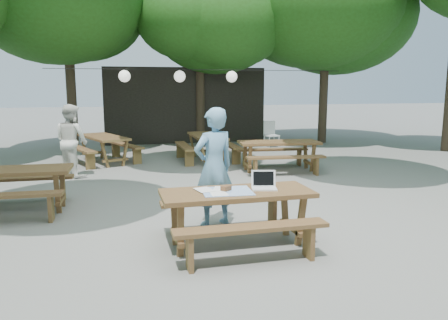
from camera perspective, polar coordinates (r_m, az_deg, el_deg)
name	(u,v)px	position (r m, az deg, el deg)	size (l,w,h in m)	color
ground	(243,208)	(7.71, 2.52, -6.33)	(80.00, 80.00, 0.00)	slate
pavilion	(181,104)	(17.81, -5.63, 7.28)	(6.00, 3.00, 2.80)	black
main_picnic_table	(237,217)	(5.88, 1.67, -7.49)	(2.00, 1.58, 0.75)	#4F2C1B
picnic_table_nw	(10,190)	(8.20, -26.19, -3.55)	(2.03, 1.64, 0.75)	#4F2C1B
picnic_table_ne	(279,156)	(11.08, 7.16, 0.58)	(2.07, 1.76, 0.75)	#4F2C1B
picnic_table_far_w	(104,149)	(12.61, -15.42, 1.40)	(2.17, 2.35, 0.75)	#4F2C1B
picnic_table_far_e	(207,147)	(12.47, -2.22, 1.65)	(1.60, 2.01, 0.75)	#4F2C1B
woman	(214,167)	(6.61, -1.32, -0.95)	(0.66, 0.43, 1.81)	#70A6CC
second_person	(72,141)	(10.85, -19.27, 2.41)	(0.83, 0.65, 1.71)	white
plastic_chair	(271,139)	(15.49, 6.21, 2.68)	(0.49, 0.49, 0.90)	silver
laptop	(264,184)	(5.94, 5.23, -3.13)	(0.38, 0.33, 0.24)	white
tabletop_clutter	(226,191)	(5.75, 0.21, -4.01)	(0.76, 0.60, 0.08)	#3A76C7
paper_lanterns	(180,76)	(13.24, -5.75, 10.83)	(9.00, 0.34, 0.38)	black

